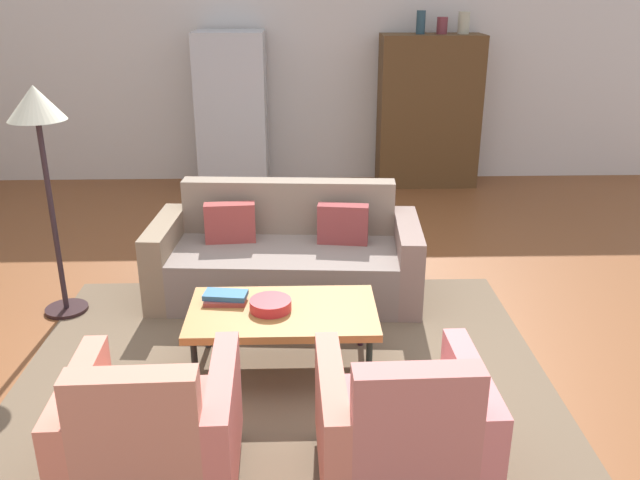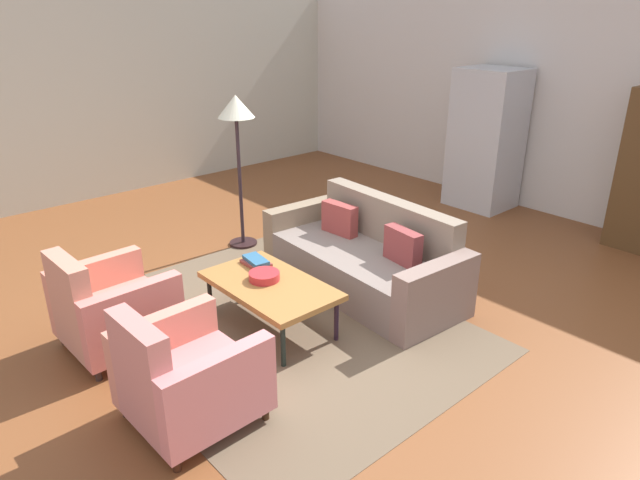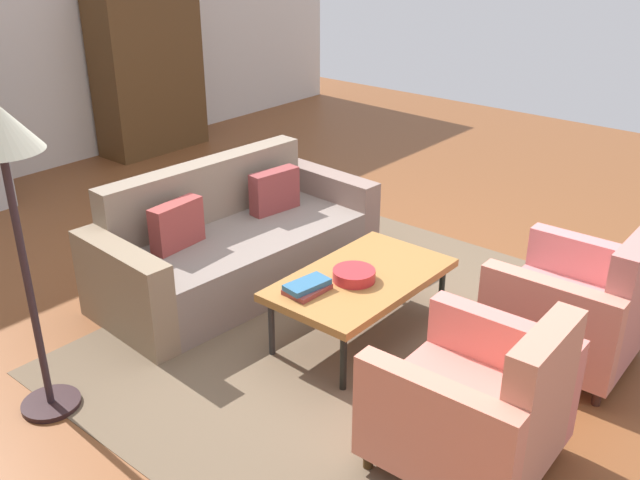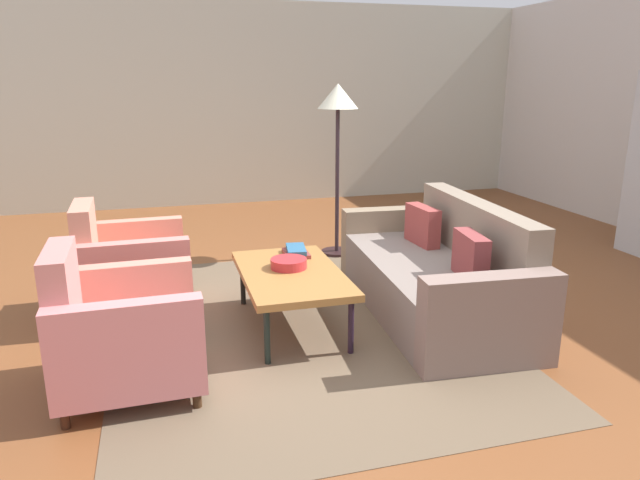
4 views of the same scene
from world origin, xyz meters
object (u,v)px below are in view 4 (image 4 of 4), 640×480
Objects in this scene: fruit_bowl at (289,263)px; book_stack at (296,251)px; couch at (440,276)px; floor_lamp at (338,112)px; armchair_right at (117,335)px; armchair_left at (125,271)px; coffee_table at (291,276)px.

fruit_bowl reaches higher than book_stack.
couch is 8.12× the size of fruit_bowl.
armchair_right is at bearing -41.56° from floor_lamp.
floor_lamp is (-1.10, 2.03, 1.10)m from armchair_left.
armchair_left is 1.32m from book_stack.
book_stack is 0.17× the size of floor_lamp.
couch is 2.08m from floor_lamp.
armchair_left is (-0.60, -1.17, -0.05)m from coffee_table.
fruit_bowl reaches higher than coffee_table.
book_stack is (-0.30, 0.13, -0.00)m from fruit_bowl.
armchair_left is 0.51× the size of floor_lamp.
book_stack is (0.23, 1.29, 0.12)m from armchair_left.
armchair_left and armchair_right have the same top height.
armchair_right is 0.51× the size of floor_lamp.
couch is at bearing 86.08° from fruit_bowl.
floor_lamp is at bearing 152.85° from coffee_table.
armchair_right is at bearing -62.71° from coffee_table.
couch is at bearing 74.00° from armchair_left.
fruit_bowl is at bearing 64.27° from armchair_left.
armchair_right is at bearing -52.99° from book_stack.
fruit_bowl is (-0.08, -0.00, 0.07)m from coffee_table.
armchair_left is 1.00× the size of armchair_right.
fruit_bowl is (0.52, 1.17, 0.12)m from armchair_left.
book_stack is 1.81m from floor_lamp.
fruit_bowl is at bearing -22.93° from book_stack.
coffee_table is 1.36× the size of armchair_right.
armchair_right is (0.60, -1.17, -0.05)m from coffee_table.
armchair_left reaches higher than coffee_table.
couch reaches higher than book_stack.
floor_lamp reaches higher than fruit_bowl.
coffee_table is 4.52× the size of fruit_bowl.
couch is 1.19m from coffee_table.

